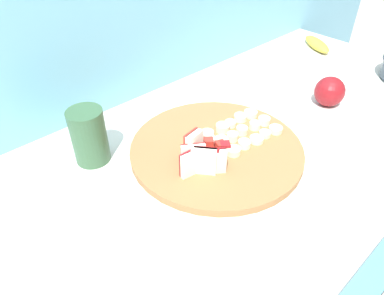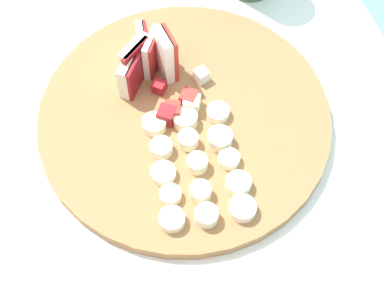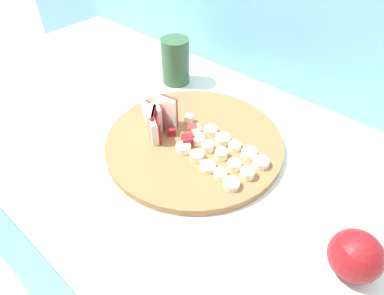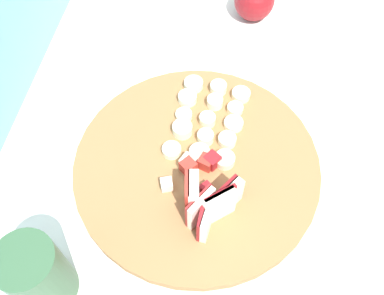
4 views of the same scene
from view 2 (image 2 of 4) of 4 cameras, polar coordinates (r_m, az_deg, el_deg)
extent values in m
cube|color=silver|center=(1.08, -2.17, -11.38)|extent=(1.46, 0.67, 0.86)
cylinder|color=olive|center=(0.70, -0.76, 2.93)|extent=(0.35, 0.35, 0.02)
cube|color=maroon|center=(0.71, -5.32, 8.32)|extent=(0.03, 0.04, 0.06)
cube|color=#EFE5CC|center=(0.71, -5.80, 8.59)|extent=(0.04, 0.04, 0.06)
cube|color=maroon|center=(0.70, -5.70, 6.94)|extent=(0.03, 0.03, 0.05)
cube|color=beige|center=(0.70, -6.28, 7.10)|extent=(0.04, 0.03, 0.05)
cube|color=#A32323|center=(0.71, -3.60, 9.30)|extent=(0.04, 0.03, 0.05)
cube|color=white|center=(0.72, -3.97, 9.38)|extent=(0.04, 0.03, 0.05)
cube|color=maroon|center=(0.72, -4.31, 9.76)|extent=(0.04, 0.01, 0.05)
cube|color=white|center=(0.72, -4.69, 9.69)|extent=(0.04, 0.01, 0.05)
cube|color=maroon|center=(0.72, -4.52, 9.90)|extent=(0.04, 0.01, 0.05)
cube|color=white|center=(0.72, -4.97, 9.85)|extent=(0.04, 0.02, 0.05)
cube|color=#B22D23|center=(0.70, -2.18, 9.30)|extent=(0.04, 0.01, 0.07)
cube|color=#EFE5CC|center=(0.70, -2.77, 9.09)|extent=(0.04, 0.02, 0.07)
cube|color=#B22D23|center=(0.69, -0.30, 4.82)|extent=(0.03, 0.03, 0.02)
cube|color=#B22D23|center=(0.68, -1.95, 3.64)|extent=(0.02, 0.02, 0.02)
cube|color=maroon|center=(0.68, -2.51, 3.21)|extent=(0.03, 0.03, 0.02)
cube|color=maroon|center=(0.71, -3.27, 6.03)|extent=(0.02, 0.02, 0.01)
cube|color=white|center=(0.69, -0.04, 4.39)|extent=(0.03, 0.03, 0.02)
cube|color=white|center=(0.72, 0.93, 7.15)|extent=(0.02, 0.02, 0.02)
cylinder|color=beige|center=(0.68, -4.10, 2.23)|extent=(0.03, 0.03, 0.01)
cylinder|color=#F4EAC6|center=(0.66, -3.32, -0.09)|extent=(0.03, 0.03, 0.01)
cylinder|color=#F4EAC6|center=(0.65, -2.85, -2.54)|extent=(0.03, 0.03, 0.01)
cylinder|color=beige|center=(0.63, -2.15, -4.70)|extent=(0.02, 0.02, 0.01)
cylinder|color=beige|center=(0.62, -2.01, -7.11)|extent=(0.03, 0.03, 0.01)
cylinder|color=beige|center=(0.68, -0.69, 2.82)|extent=(0.03, 0.03, 0.01)
cylinder|color=#F4EAC6|center=(0.66, -0.39, 0.75)|extent=(0.02, 0.02, 0.02)
cylinder|color=beige|center=(0.65, 0.51, -1.55)|extent=(0.02, 0.02, 0.02)
cylinder|color=#F4EAC6|center=(0.63, 0.83, -4.39)|extent=(0.02, 0.02, 0.02)
cylinder|color=#F4EAC6|center=(0.62, 1.43, -6.73)|extent=(0.03, 0.03, 0.02)
cylinder|color=beige|center=(0.69, 2.58, 3.49)|extent=(0.03, 0.03, 0.01)
cylinder|color=beige|center=(0.66, 2.76, 0.89)|extent=(0.03, 0.03, 0.02)
cylinder|color=#F4EAC6|center=(0.65, 3.68, -1.14)|extent=(0.02, 0.02, 0.01)
cylinder|color=#F4EAC6|center=(0.64, 4.59, -3.58)|extent=(0.03, 0.03, 0.01)
cylinder|color=#F4EAC6|center=(0.63, 5.01, -6.02)|extent=(0.03, 0.03, 0.01)
camera|label=1|loc=(0.86, -47.34, 37.56)|focal=33.21mm
camera|label=3|loc=(0.31, -67.65, -19.45)|focal=30.71mm
camera|label=4|loc=(0.68, -19.02, 53.86)|focal=39.92mm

